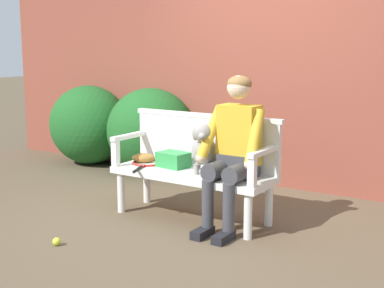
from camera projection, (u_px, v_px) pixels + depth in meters
ground_plane at (192, 219)px, 4.98m from camera, size 40.00×40.00×0.00m
brick_garden_fence at (272, 69)px, 6.10m from camera, size 8.00×0.30×2.59m
hedge_bush_far_left at (89, 125)px, 7.22m from camera, size 1.09×0.97×1.04m
hedge_bush_mid_right at (211, 154)px, 6.33m from camera, size 0.71×0.44×0.64m
hedge_bush_mid_left at (151, 131)px, 6.67m from camera, size 1.10×1.04×1.05m
garden_bench at (192, 178)px, 4.91m from camera, size 1.51×0.51×0.44m
bench_backrest at (205, 140)px, 5.04m from camera, size 1.55×0.06×0.50m
bench_armrest_left_end at (124, 143)px, 5.17m from camera, size 0.06×0.51×0.28m
bench_armrest_right_end at (260, 160)px, 4.40m from camera, size 0.06×0.51×0.28m
person_seated at (234, 147)px, 4.60m from camera, size 0.56×0.66×1.31m
dog_on_bench at (204, 147)px, 4.80m from camera, size 0.35×0.45×0.46m
tennis_racket at (147, 163)px, 5.18m from camera, size 0.37×0.58×0.03m
baseball_glove at (143, 158)px, 5.26m from camera, size 0.28×0.27×0.09m
sports_bag at (173, 160)px, 5.06m from camera, size 0.30×0.24×0.14m
tennis_ball at (57, 242)px, 4.30m from camera, size 0.07×0.07×0.07m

